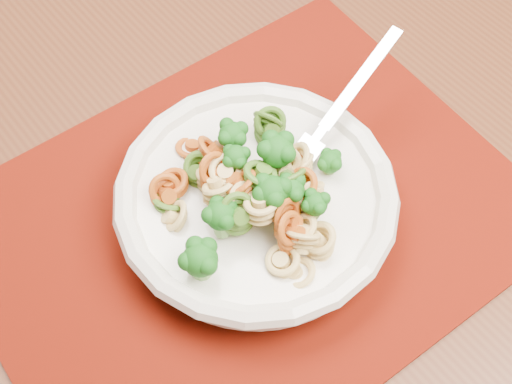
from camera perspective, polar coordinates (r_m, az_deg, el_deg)
dining_table at (r=0.71m, az=-6.64°, el=-3.79°), size 1.63×1.15×0.70m
placemat at (r=0.62m, az=-0.65°, el=-2.20°), size 0.48×0.39×0.00m
pasta_bowl at (r=0.60m, az=-0.00°, el=-0.60°), size 0.24×0.24×0.05m
pasta_broccoli_heap at (r=0.58m, az=-0.00°, el=0.32°), size 0.20×0.20×0.06m
fork at (r=0.61m, az=4.07°, el=3.27°), size 0.18×0.08×0.08m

